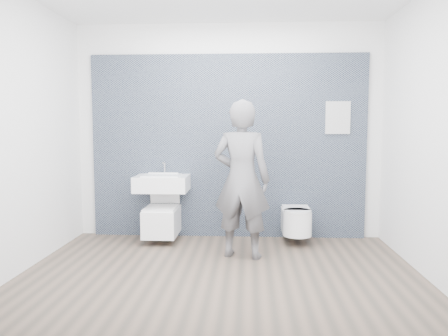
# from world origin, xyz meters

# --- Properties ---
(ground) EXTENTS (4.00, 4.00, 0.00)m
(ground) POSITION_xyz_m (0.00, 0.00, 0.00)
(ground) COLOR brown
(ground) RESTS_ON ground
(room_shell) EXTENTS (4.00, 4.00, 4.00)m
(room_shell) POSITION_xyz_m (0.00, 0.00, 1.74)
(room_shell) COLOR silver
(room_shell) RESTS_ON ground
(tile_wall) EXTENTS (3.60, 0.06, 2.40)m
(tile_wall) POSITION_xyz_m (0.00, 1.47, 0.00)
(tile_wall) COLOR black
(tile_wall) RESTS_ON ground
(washbasin) EXTENTS (0.67, 0.50, 0.50)m
(washbasin) POSITION_xyz_m (-0.83, 1.19, 0.75)
(washbasin) COLOR white
(washbasin) RESTS_ON ground
(toilet_square) EXTENTS (0.41, 0.59, 0.79)m
(toilet_square) POSITION_xyz_m (-0.83, 1.15, 0.28)
(toilet_square) COLOR white
(toilet_square) RESTS_ON ground
(toilet_rounded) EXTENTS (0.35, 0.59, 0.32)m
(toilet_rounded) POSITION_xyz_m (0.88, 1.14, 0.29)
(toilet_rounded) COLOR white
(toilet_rounded) RESTS_ON ground
(info_placard) EXTENTS (0.31, 0.03, 0.42)m
(info_placard) POSITION_xyz_m (1.42, 1.43, 0.00)
(info_placard) COLOR white
(info_placard) RESTS_ON ground
(visitor) EXTENTS (0.71, 0.54, 1.76)m
(visitor) POSITION_xyz_m (0.20, 0.54, 0.88)
(visitor) COLOR #5C5B60
(visitor) RESTS_ON ground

